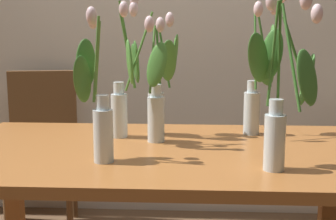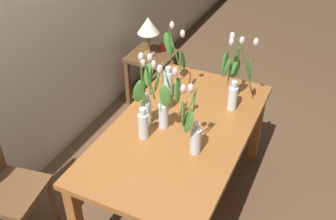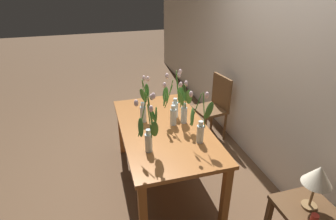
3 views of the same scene
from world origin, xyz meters
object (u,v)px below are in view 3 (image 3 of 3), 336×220
tulip_vase_4 (177,103)px  tulip_vase_0 (149,130)px  dining_table (164,135)px  dining_chair (215,104)px  tulip_vase_2 (171,109)px  side_table (305,219)px  table_lamp (318,176)px  tulip_vase_3 (144,106)px  tulip_vase_5 (184,108)px  pillar_candle (314,219)px  tulip_vase_1 (200,126)px

tulip_vase_4 → tulip_vase_0: bearing=-37.8°
dining_table → dining_chair: 1.24m
tulip_vase_2 → side_table: size_ratio=1.00×
table_lamp → side_table: bearing=-46.1°
tulip_vase_2 → tulip_vase_3: size_ratio=1.05×
tulip_vase_5 → dining_chair: size_ratio=0.55×
pillar_candle → tulip_vase_5: bearing=-157.5°
dining_table → tulip_vase_2: (-0.05, 0.09, 0.27)m
dining_table → tulip_vase_1: 0.53m
tulip_vase_4 → pillar_candle: size_ratio=7.84×
tulip_vase_3 → pillar_candle: size_ratio=6.92×
dining_table → table_lamp: 1.49m
tulip_vase_0 → tulip_vase_1: 0.49m
tulip_vase_2 → tulip_vase_4: tulip_vase_4 is taller
dining_table → tulip_vase_3: bearing=-140.9°
table_lamp → pillar_candle: table_lamp is taller
tulip_vase_5 → dining_chair: bearing=136.1°
tulip_vase_1 → pillar_candle: size_ratio=7.47×
tulip_vase_0 → dining_chair: tulip_vase_0 is taller
tulip_vase_1 → table_lamp: size_ratio=1.41×
dining_table → tulip_vase_3: (-0.21, -0.17, 0.27)m
dining_table → tulip_vase_4: 0.38m
tulip_vase_1 → tulip_vase_0: bearing=-88.6°
tulip_vase_5 → table_lamp: 1.38m
tulip_vase_3 → side_table: tulip_vase_3 is taller
tulip_vase_1 → table_lamp: 1.03m
side_table → pillar_candle: size_ratio=7.33×
tulip_vase_1 → tulip_vase_3: tulip_vase_1 is taller
pillar_candle → tulip_vase_4: bearing=-158.5°
tulip_vase_4 → side_table: bearing=25.3°
tulip_vase_0 → dining_chair: (-1.17, 1.20, -0.45)m
pillar_candle → dining_chair: bearing=175.5°
dining_table → tulip_vase_2: tulip_vase_2 is taller
tulip_vase_2 → tulip_vase_5: size_ratio=1.07×
tulip_vase_4 → tulip_vase_5: 0.15m
dining_table → tulip_vase_4: tulip_vase_4 is taller
tulip_vase_0 → dining_chair: size_ratio=0.63×
dining_table → dining_chair: size_ratio=1.72×
tulip_vase_0 → tulip_vase_1: (-0.01, 0.49, -0.05)m
dining_table → tulip_vase_0: 0.56m
tulip_vase_0 → tulip_vase_4: same height
tulip_vase_0 → table_lamp: tulip_vase_0 is taller
tulip_vase_2 → tulip_vase_4: bearing=137.9°
dining_table → tulip_vase_4: bearing=131.0°
tulip_vase_1 → tulip_vase_2: size_ratio=1.02×
tulip_vase_3 → pillar_candle: (1.54, 0.96, -0.33)m
side_table → pillar_candle: bearing=-26.6°
tulip_vase_1 → table_lamp: tulip_vase_1 is taller
dining_chair → table_lamp: table_lamp is taller
dining_chair → side_table: dining_chair is taller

